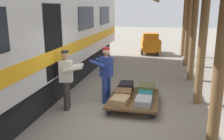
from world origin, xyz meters
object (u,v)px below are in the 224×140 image
object	(u,v)px
suitcase_brown_leather	(123,93)
baggage_tug	(151,44)
suitcase_gray_aluminum	(143,101)
porter_in_overalls	(106,73)
suitcase_olive_duffel	(146,88)
train_car	(5,36)
suitcase_tan_vintage	(120,100)
porter_by_door	(67,78)
suitcase_black_hardshell	(126,87)
suitcase_teal_softside	(145,95)
luggage_cart	(134,99)

from	to	relation	value
suitcase_brown_leather	baggage_tug	world-z (taller)	baggage_tug
suitcase_gray_aluminum	porter_in_overalls	distance (m)	1.49
suitcase_olive_duffel	train_car	bearing A→B (deg)	16.07
suitcase_olive_duffel	porter_in_overalls	bearing A→B (deg)	16.61
suitcase_tan_vintage	baggage_tug	bearing A→B (deg)	-91.59
suitcase_gray_aluminum	porter_in_overalls	size ratio (longest dim) A/B	0.35
train_car	porter_in_overalls	size ratio (longest dim) A/B	9.78
porter_in_overalls	baggage_tug	distance (m)	8.53
train_car	suitcase_olive_duffel	size ratio (longest dim) A/B	27.32
suitcase_tan_vintage	suitcase_olive_duffel	xyz separation A→B (m)	(-0.64, -1.04, 0.04)
suitcase_olive_duffel	porter_by_door	bearing A→B (deg)	27.20
suitcase_black_hardshell	suitcase_tan_vintage	size ratio (longest dim) A/B	1.04
suitcase_teal_softside	suitcase_brown_leather	size ratio (longest dim) A/B	1.27
luggage_cart	suitcase_gray_aluminum	world-z (taller)	suitcase_gray_aluminum
luggage_cart	suitcase_black_hardshell	size ratio (longest dim) A/B	3.23
suitcase_teal_softside	porter_by_door	bearing A→B (deg)	15.24
suitcase_olive_duffel	porter_in_overalls	distance (m)	1.36
luggage_cart	porter_by_door	distance (m)	2.05
luggage_cart	suitcase_brown_leather	world-z (taller)	suitcase_brown_leather
suitcase_olive_duffel	baggage_tug	xyz separation A→B (m)	(0.38, -8.13, 0.22)
train_car	suitcase_brown_leather	world-z (taller)	train_car
suitcase_black_hardshell	porter_in_overalls	distance (m)	0.85
suitcase_gray_aluminum	baggage_tug	size ratio (longest dim) A/B	0.32
baggage_tug	suitcase_olive_duffel	bearing A→B (deg)	92.70
suitcase_tan_vintage	suitcase_teal_softside	world-z (taller)	suitcase_teal_softside
suitcase_olive_duffel	porter_in_overalls	world-z (taller)	porter_in_overalls
suitcase_brown_leather	porter_by_door	xyz separation A→B (m)	(1.52, 0.59, 0.54)
porter_by_door	baggage_tug	distance (m)	9.41
suitcase_brown_leather	suitcase_olive_duffel	bearing A→B (deg)	-140.79
suitcase_black_hardshell	suitcase_olive_duffel	world-z (taller)	suitcase_black_hardshell
suitcase_tan_vintage	porter_in_overalls	distance (m)	1.05
suitcase_tan_vintage	baggage_tug	distance (m)	9.18
suitcase_tan_vintage	luggage_cart	bearing A→B (deg)	-121.50
luggage_cart	porter_in_overalls	distance (m)	1.14
train_car	suitcase_gray_aluminum	bearing A→B (deg)	-178.56
train_car	suitcase_teal_softside	bearing A→B (deg)	-171.10
luggage_cart	suitcase_black_hardshell	xyz separation A→B (m)	(0.32, -0.52, 0.17)
porter_by_door	suitcase_gray_aluminum	bearing A→B (deg)	-178.24
train_car	porter_by_door	world-z (taller)	train_car
suitcase_brown_leather	suitcase_olive_duffel	distance (m)	0.82
train_car	luggage_cart	distance (m)	4.12
suitcase_tan_vintage	suitcase_black_hardshell	bearing A→B (deg)	-90.00
suitcase_black_hardshell	suitcase_brown_leather	distance (m)	0.52
suitcase_gray_aluminum	suitcase_teal_softside	distance (m)	0.52
suitcase_teal_softside	suitcase_brown_leather	world-z (taller)	suitcase_brown_leather
train_car	suitcase_black_hardshell	xyz separation A→B (m)	(-3.32, -1.14, -1.65)
suitcase_olive_duffel	baggage_tug	distance (m)	8.14
suitcase_gray_aluminum	suitcase_brown_leather	size ratio (longest dim) A/B	1.23
suitcase_brown_leather	suitcase_tan_vintage	bearing A→B (deg)	90.00
train_car	suitcase_brown_leather	bearing A→B (deg)	-169.42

